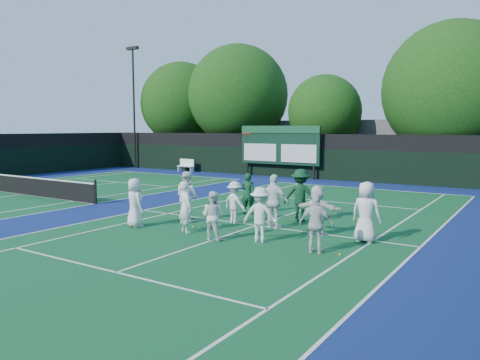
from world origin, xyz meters
The scene contains 30 objects.
ground centered at (0.00, 0.00, 0.00)m, with size 120.00×120.00×0.00m, color #173C10.
court_apron centered at (-6.00, 1.00, 0.00)m, with size 34.00×32.00×0.01m, color navy.
near_court centered at (0.00, 1.00, 0.01)m, with size 11.05×23.85×0.01m.
left_court centered at (-14.00, 1.00, 0.01)m, with size 11.05×23.85×0.01m.
back_fence centered at (-6.00, 16.00, 1.36)m, with size 34.00×0.08×3.00m.
scoreboard centered at (-7.01, 15.59, 2.19)m, with size 6.00×0.21×3.55m.
clubhouse centered at (-2.00, 24.00, 2.00)m, with size 18.00×6.00×4.00m, color #5E5E63.
light_pole_left centered at (-21.00, 15.70, 6.30)m, with size 1.20×0.30×10.12m.
tennis_net centered at (-14.00, 1.00, 0.49)m, with size 11.30×0.10×1.10m.
bench centered at (-15.10, 15.37, 0.53)m, with size 1.60×0.62×0.98m.
tree_a centered at (-18.82, 19.58, 5.39)m, with size 7.22×7.22×9.19m.
tree_b centered at (-12.83, 19.58, 5.86)m, with size 8.15×8.15×10.14m.
tree_c centered at (-5.24, 19.58, 4.45)m, with size 5.35×5.35×7.28m.
tree_d centered at (3.31, 19.58, 5.56)m, with size 8.58×8.58×10.07m.
tennis_ball_0 centered at (-1.64, -0.49, 0.03)m, with size 0.07×0.07×0.07m, color #C1D819.
tennis_ball_1 centered at (2.65, 3.89, 0.03)m, with size 0.07×0.07×0.07m, color #C1D819.
tennis_ball_2 centered at (3.87, -1.10, 0.03)m, with size 0.07×0.07×0.07m, color #C1D819.
tennis_ball_3 centered at (-3.05, 1.08, 0.03)m, with size 0.07×0.07×0.07m, color #C1D819.
player_front_0 centered at (-3.40, -1.48, 0.85)m, with size 0.83×0.54×1.69m, color silver.
player_front_1 centered at (-1.39, -1.19, 0.85)m, with size 0.62×0.41×1.69m, color white.
player_front_2 centered at (-0.02, -1.53, 0.75)m, with size 0.73×0.57×1.51m, color white.
player_front_3 centered at (1.30, -0.94, 0.82)m, with size 1.07×0.61×1.65m, color white.
player_front_4 centered at (3.23, -1.22, 0.81)m, with size 0.95×0.40×1.62m, color silver.
player_back_0 centered at (-2.55, 0.30, 0.92)m, with size 0.89×0.69×1.84m, color white.
player_back_1 centered at (-0.87, 0.93, 0.75)m, with size 0.98×0.56×1.51m, color silver.
player_back_2 centered at (0.73, 0.93, 0.93)m, with size 1.09×0.45×1.86m, color white.
player_back_3 centered at (2.37, 0.81, 0.81)m, with size 1.50×0.48×1.61m, color white.
player_back_4 centered at (3.94, 0.78, 0.91)m, with size 0.89×0.58×1.83m, color white.
coach_left centered at (-1.41, 2.67, 0.82)m, with size 0.60×0.39×1.65m, color #103B20.
coach_right centered at (0.96, 2.50, 0.96)m, with size 1.24×0.72×1.93m, color #0E351D.
Camera 1 is at (8.31, -12.77, 3.41)m, focal length 35.00 mm.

